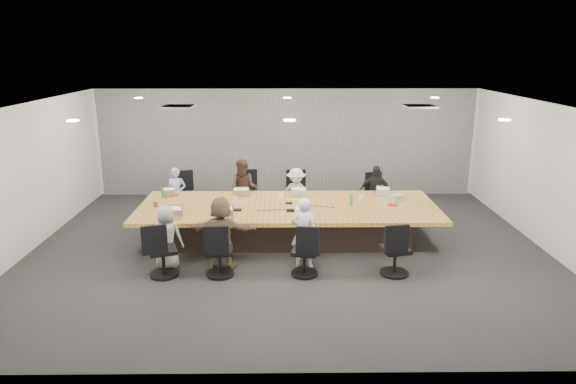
{
  "coord_description": "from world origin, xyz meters",
  "views": [
    {
      "loc": [
        -0.11,
        -9.39,
        3.79
      ],
      "look_at": [
        0.0,
        0.4,
        1.05
      ],
      "focal_mm": 32.0,
      "sensor_mm": 36.0,
      "label": 1
    }
  ],
  "objects_px": {
    "laptop_0": "(171,195)",
    "laptop_6": "(303,218)",
    "chair_6": "(305,255)",
    "laptop_4": "(172,218)",
    "chair_7": "(395,254)",
    "laptop_2": "(297,194)",
    "chair_5": "(220,255)",
    "bottle_green_left": "(163,193)",
    "laptop_5": "(225,218)",
    "bottle_clear": "(235,201)",
    "conference_table": "(288,221)",
    "canvas_bag": "(397,198)",
    "chair_0": "(180,197)",
    "laptop_1": "(242,194)",
    "person_3": "(375,192)",
    "person_1": "(244,190)",
    "person_6": "(304,233)",
    "person_0": "(177,194)",
    "person_5": "(221,233)",
    "chair_4": "(163,255)",
    "person_2": "(296,194)",
    "chair_2": "(296,197)",
    "chair_1": "(245,197)",
    "mug_brown": "(156,204)",
    "person_4": "(167,237)",
    "laptop_3": "(380,194)",
    "snack_packet": "(393,205)",
    "bottle_green_right": "(351,200)"
  },
  "relations": [
    {
      "from": "laptop_3",
      "to": "bottle_clear",
      "type": "bearing_deg",
      "value": 29.62
    },
    {
      "from": "chair_7",
      "to": "laptop_2",
      "type": "distance_m",
      "value": 3.01
    },
    {
      "from": "mug_brown",
      "to": "snack_packet",
      "type": "distance_m",
      "value": 4.77
    },
    {
      "from": "laptop_0",
      "to": "laptop_6",
      "type": "distance_m",
      "value": 3.21
    },
    {
      "from": "mug_brown",
      "to": "person_6",
      "type": "bearing_deg",
      "value": -23.84
    },
    {
      "from": "chair_5",
      "to": "bottle_clear",
      "type": "relative_size",
      "value": 3.37
    },
    {
      "from": "chair_1",
      "to": "bottle_green_left",
      "type": "height_order",
      "value": "bottle_green_left"
    },
    {
      "from": "chair_2",
      "to": "canvas_bag",
      "type": "bearing_deg",
      "value": 142.55
    },
    {
      "from": "laptop_0",
      "to": "canvas_bag",
      "type": "distance_m",
      "value": 4.81
    },
    {
      "from": "laptop_4",
      "to": "laptop_1",
      "type": "bearing_deg",
      "value": 54.62
    },
    {
      "from": "laptop_2",
      "to": "chair_0",
      "type": "bearing_deg",
      "value": -8.23
    },
    {
      "from": "chair_4",
      "to": "person_1",
      "type": "height_order",
      "value": "person_1"
    },
    {
      "from": "chair_6",
      "to": "laptop_4",
      "type": "xyz_separation_m",
      "value": [
        -2.43,
        0.9,
        0.38
      ]
    },
    {
      "from": "laptop_1",
      "to": "laptop_5",
      "type": "xyz_separation_m",
      "value": [
        -0.21,
        -1.6,
        0.0
      ]
    },
    {
      "from": "laptop_1",
      "to": "person_3",
      "type": "relative_size",
      "value": 0.27
    },
    {
      "from": "bottle_green_right",
      "to": "laptop_3",
      "type": "bearing_deg",
      "value": 48.66
    },
    {
      "from": "bottle_green_right",
      "to": "bottle_clear",
      "type": "height_order",
      "value": "bottle_clear"
    },
    {
      "from": "person_0",
      "to": "person_5",
      "type": "distance_m",
      "value": 3.01
    },
    {
      "from": "chair_5",
      "to": "laptop_5",
      "type": "relative_size",
      "value": 2.32
    },
    {
      "from": "person_4",
      "to": "chair_5",
      "type": "bearing_deg",
      "value": 165.52
    },
    {
      "from": "conference_table",
      "to": "canvas_bag",
      "type": "relative_size",
      "value": 23.93
    },
    {
      "from": "person_1",
      "to": "person_5",
      "type": "distance_m",
      "value": 2.71
    },
    {
      "from": "laptop_0",
      "to": "laptop_5",
      "type": "distance_m",
      "value": 2.08
    },
    {
      "from": "conference_table",
      "to": "laptop_2",
      "type": "xyz_separation_m",
      "value": [
        0.2,
        0.8,
        0.35
      ]
    },
    {
      "from": "chair_0",
      "to": "laptop_6",
      "type": "bearing_deg",
      "value": 121.47
    },
    {
      "from": "chair_1",
      "to": "person_5",
      "type": "relative_size",
      "value": 0.66
    },
    {
      "from": "conference_table",
      "to": "bottle_clear",
      "type": "relative_size",
      "value": 26.58
    },
    {
      "from": "chair_4",
      "to": "canvas_bag",
      "type": "xyz_separation_m",
      "value": [
        4.43,
        1.99,
        0.42
      ]
    },
    {
      "from": "person_5",
      "to": "mug_brown",
      "type": "relative_size",
      "value": 12.69
    },
    {
      "from": "chair_5",
      "to": "person_0",
      "type": "relative_size",
      "value": 0.63
    },
    {
      "from": "conference_table",
      "to": "laptop_2",
      "type": "relative_size",
      "value": 18.59
    },
    {
      "from": "person_3",
      "to": "person_1",
      "type": "bearing_deg",
      "value": -165.57
    },
    {
      "from": "person_2",
      "to": "laptop_5",
      "type": "relative_size",
      "value": 3.64
    },
    {
      "from": "chair_5",
      "to": "laptop_4",
      "type": "distance_m",
      "value": 1.37
    },
    {
      "from": "chair_6",
      "to": "chair_4",
      "type": "bearing_deg",
      "value": -170.07
    },
    {
      "from": "conference_table",
      "to": "bottle_green_right",
      "type": "bearing_deg",
      "value": -1.48
    },
    {
      "from": "laptop_2",
      "to": "bottle_clear",
      "type": "distance_m",
      "value": 1.54
    },
    {
      "from": "chair_5",
      "to": "bottle_green_left",
      "type": "bearing_deg",
      "value": 118.35
    },
    {
      "from": "canvas_bag",
      "to": "laptop_0",
      "type": "bearing_deg",
      "value": 173.96
    },
    {
      "from": "chair_2",
      "to": "person_2",
      "type": "distance_m",
      "value": 0.39
    },
    {
      "from": "person_3",
      "to": "laptop_4",
      "type": "bearing_deg",
      "value": -138.28
    },
    {
      "from": "person_4",
      "to": "laptop_6",
      "type": "relative_size",
      "value": 3.85
    },
    {
      "from": "conference_table",
      "to": "laptop_6",
      "type": "relative_size",
      "value": 19.89
    },
    {
      "from": "chair_5",
      "to": "person_3",
      "type": "xyz_separation_m",
      "value": [
        3.2,
        3.05,
        0.25
      ]
    },
    {
      "from": "person_1",
      "to": "person_6",
      "type": "height_order",
      "value": "person_1"
    },
    {
      "from": "chair_1",
      "to": "bottle_clear",
      "type": "xyz_separation_m",
      "value": [
        -0.08,
        -1.78,
        0.42
      ]
    },
    {
      "from": "laptop_1",
      "to": "laptop_3",
      "type": "height_order",
      "value": "same"
    },
    {
      "from": "bottle_green_right",
      "to": "person_0",
      "type": "bearing_deg",
      "value": 159.96
    },
    {
      "from": "chair_1",
      "to": "person_1",
      "type": "distance_m",
      "value": 0.44
    },
    {
      "from": "person_6",
      "to": "canvas_bag",
      "type": "bearing_deg",
      "value": -127.9
    }
  ]
}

